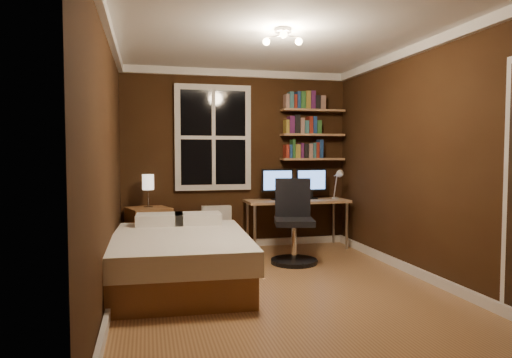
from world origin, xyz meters
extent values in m
plane|color=brown|center=(0.00, 0.00, 0.00)|extent=(4.20, 4.20, 0.00)
cube|color=black|center=(0.00, 2.10, 1.25)|extent=(3.20, 0.04, 2.50)
cube|color=black|center=(-1.60, 0.00, 1.25)|extent=(0.04, 4.20, 2.50)
cube|color=black|center=(1.60, 0.00, 1.25)|extent=(0.04, 4.20, 2.50)
cube|color=white|center=(0.00, 0.00, 2.50)|extent=(3.20, 4.20, 0.02)
cube|color=silver|center=(-0.35, 2.06, 1.55)|extent=(1.06, 0.06, 1.46)
cube|color=#9B704B|center=(1.08, 1.98, 1.25)|extent=(0.92, 0.22, 0.03)
cube|color=#9B704B|center=(1.08, 1.98, 1.60)|extent=(0.92, 0.22, 0.03)
cube|color=#9B704B|center=(1.08, 1.98, 1.95)|extent=(0.92, 0.22, 0.03)
cube|color=brown|center=(-0.94, 0.36, 0.15)|extent=(1.36, 1.88, 0.29)
cube|color=white|center=(-0.94, 0.36, 0.40)|extent=(1.44, 1.94, 0.22)
cube|color=white|center=(-1.12, 1.08, 0.57)|extent=(0.55, 0.39, 0.13)
cube|color=white|center=(-0.68, 1.06, 0.57)|extent=(0.55, 0.39, 0.13)
cube|color=brown|center=(-1.24, 1.85, 0.31)|extent=(0.63, 0.63, 0.62)
cube|color=silver|center=(-0.32, 1.99, 0.30)|extent=(0.40, 0.14, 0.61)
cube|color=#9B704B|center=(0.79, 1.81, 0.66)|extent=(1.44, 0.54, 0.04)
cylinder|color=beige|center=(0.13, 1.58, 0.32)|extent=(0.04, 0.04, 0.65)
cylinder|color=beige|center=(1.45, 1.58, 0.32)|extent=(0.04, 0.04, 0.65)
cylinder|color=beige|center=(0.13, 2.04, 0.32)|extent=(0.04, 0.04, 0.65)
cylinder|color=beige|center=(1.45, 2.04, 0.32)|extent=(0.04, 0.04, 0.65)
cylinder|color=black|center=(0.47, 0.96, 0.03)|extent=(0.56, 0.56, 0.05)
cylinder|color=silver|center=(0.47, 0.96, 0.26)|extent=(0.06, 0.06, 0.42)
cube|color=black|center=(0.47, 0.96, 0.51)|extent=(0.55, 0.55, 0.07)
cube|color=black|center=(0.51, 1.15, 0.78)|extent=(0.44, 0.15, 0.48)
camera|label=1|loc=(-1.26, -4.25, 1.33)|focal=32.00mm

